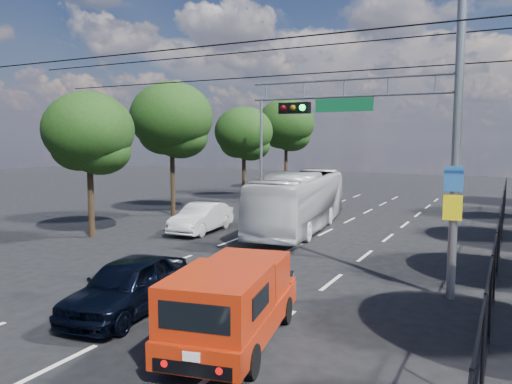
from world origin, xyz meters
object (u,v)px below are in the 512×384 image
Objects in this scene: signal_mast at (412,112)px; white_bus at (299,201)px; white_van at (201,218)px; red_pickup at (233,301)px; navy_hatchback at (128,285)px.

white_bus is (-6.65, 8.01, -3.80)m from signal_mast.
signal_mast is at bearing -31.54° from white_van.
red_pickup is at bearing -58.59° from white_van.
red_pickup is at bearing -15.48° from navy_hatchback.
navy_hatchback is 0.41× the size of white_bus.
navy_hatchback is 1.01× the size of white_van.
red_pickup is (-2.65, -5.55, -4.27)m from signal_mast.
signal_mast is 2.23× the size of navy_hatchback.
white_van is at bearing 106.65° from navy_hatchback.
signal_mast is at bearing -57.73° from white_bus.
navy_hatchback is at bearing 171.75° from red_pickup.
red_pickup is 13.53m from white_van.
white_van is at bearing 126.37° from red_pickup.
red_pickup is 3.46m from navy_hatchback.
red_pickup is 1.22× the size of white_van.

